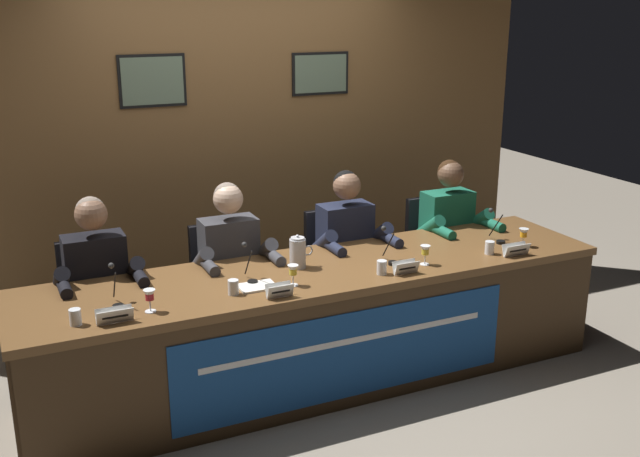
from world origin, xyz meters
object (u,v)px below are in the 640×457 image
microphone_center_left (250,269)px  water_pitcher_central (298,253)px  juice_glass_far_left (150,296)px  chair_center_right (337,275)px  juice_glass_far_right (524,234)px  microphone_far_right (497,231)px  panelist_center_left (233,263)px  water_cup_center_right (382,268)px  chair_far_left (97,314)px  chair_far_right (436,258)px  nameplate_far_left (115,316)px  panelist_far_right (453,231)px  conference_table (328,309)px  juice_glass_center_right (425,251)px  chair_center_left (225,293)px  nameplate_center_right (406,267)px  nameplate_far_right (516,250)px  microphone_center_right (390,251)px  water_cup_far_right (490,248)px  water_cup_far_left (75,318)px  panelist_far_left (99,283)px  panelist_center_right (350,246)px  water_cup_center_left (233,288)px  juice_glass_center_left (293,271)px  microphone_far_left (116,293)px  nameplate_center_left (280,291)px  document_stack_center_left (257,286)px

microphone_center_left → water_pitcher_central: (0.35, 0.10, 0.02)m
juice_glass_far_left → chair_center_right: chair_center_right is taller
juice_glass_far_right → microphone_far_right: bearing=121.0°
panelist_center_left → water_cup_center_right: (0.70, -0.67, 0.08)m
chair_far_left → chair_far_right: (2.51, 0.00, 0.00)m
nameplate_far_left → microphone_far_right: bearing=5.9°
panelist_far_right → juice_glass_far_right: size_ratio=9.81×
conference_table → juice_glass_center_right: juice_glass_center_right is taller
chair_center_left → panelist_far_right: 1.71m
chair_center_right → water_pitcher_central: 0.87m
nameplate_center_right → nameplate_far_right: (0.81, -0.01, -0.00)m
conference_table → microphone_far_right: (1.30, 0.08, 0.30)m
water_cup_center_right → water_pitcher_central: bearing=141.8°
chair_far_right → microphone_far_right: (0.04, -0.65, 0.39)m
panelist_center_left → nameplate_far_right: size_ratio=6.57×
microphone_far_right → microphone_center_right: bearing=-176.1°
water_cup_far_right → water_cup_far_left: bearing=-179.5°
nameplate_center_right → microphone_center_left: bearing=163.1°
microphone_center_left → panelist_far_right: (1.72, 0.45, -0.12)m
panelist_far_left → microphone_center_right: 1.77m
panelist_far_left → chair_far_right: 2.54m
panelist_center_right → panelist_center_left: bearing=180.0°
panelist_center_right → panelist_far_left: bearing=180.0°
water_cup_center_left → water_cup_far_right: size_ratio=1.00×
conference_table → juice_glass_center_left: juice_glass_center_left is taller
conference_table → microphone_center_left: 0.56m
panelist_center_left → water_cup_far_right: 1.65m
chair_far_left → nameplate_center_right: chair_far_left is taller
conference_table → panelist_far_left: size_ratio=3.00×
panelist_center_left → microphone_center_left: panelist_center_left is taller
microphone_far_left → nameplate_center_left: size_ratio=1.44×
juice_glass_far_left → juice_glass_far_right: same height
panelist_center_left → juice_glass_far_right: 1.91m
chair_center_right → juice_glass_center_right: bearing=-77.0°
panelist_center_left → nameplate_center_left: bearing=-88.8°
microphone_center_left → nameplate_center_right: 0.93m
chair_far_left → nameplate_far_left: (-0.03, -0.91, 0.36)m
water_cup_far_left → water_pitcher_central: 1.39m
chair_far_left → nameplate_center_left: bearing=-48.1°
document_stack_center_left → water_cup_far_left: bearing=-174.3°
chair_center_left → water_cup_center_right: 1.17m
panelist_far_left → panelist_center_right: (1.68, 0.00, 0.00)m
chair_center_left → microphone_center_left: (-0.05, -0.65, 0.39)m
nameplate_center_left → juice_glass_far_right: bearing=4.7°
juice_glass_center_right → water_pitcher_central: water_pitcher_central is taller
conference_table → chair_far_left: size_ratio=4.11×
panelist_far_left → microphone_far_right: panelist_far_left is taller
microphone_far_left → juice_glass_center_left: size_ratio=1.74×
juice_glass_center_right → document_stack_center_left: 1.08m
water_cup_far_right → water_pitcher_central: bearing=166.8°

